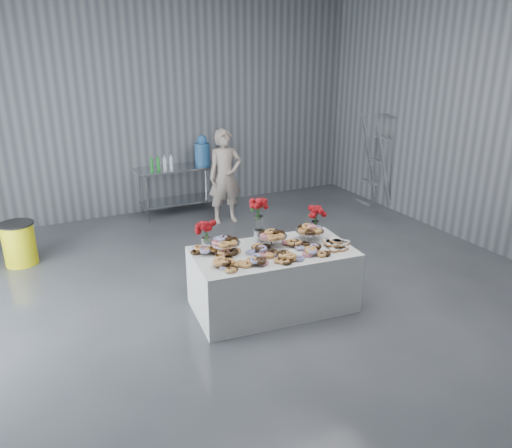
{
  "coord_description": "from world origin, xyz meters",
  "views": [
    {
      "loc": [
        -2.48,
        -4.62,
        3.1
      ],
      "look_at": [
        0.07,
        0.52,
        0.98
      ],
      "focal_mm": 35.0,
      "sensor_mm": 36.0,
      "label": 1
    }
  ],
  "objects_px": {
    "water_jug": "(202,151)",
    "stepladder": "(376,160)",
    "prep_table": "(178,182)",
    "display_table": "(273,279)",
    "trash_barrel": "(19,244)",
    "person": "(225,177)"
  },
  "relations": [
    {
      "from": "display_table",
      "to": "water_jug",
      "type": "bearing_deg",
      "value": 81.42
    },
    {
      "from": "display_table",
      "to": "stepladder",
      "type": "xyz_separation_m",
      "value": [
        3.63,
        2.61,
        0.57
      ]
    },
    {
      "from": "person",
      "to": "stepladder",
      "type": "height_order",
      "value": "stepladder"
    },
    {
      "from": "prep_table",
      "to": "trash_barrel",
      "type": "relative_size",
      "value": 2.37
    },
    {
      "from": "water_jug",
      "to": "stepladder",
      "type": "xyz_separation_m",
      "value": [
        3.03,
        -1.33,
        -0.21
      ]
    },
    {
      "from": "prep_table",
      "to": "person",
      "type": "height_order",
      "value": "person"
    },
    {
      "from": "prep_table",
      "to": "person",
      "type": "relative_size",
      "value": 0.9
    },
    {
      "from": "person",
      "to": "trash_barrel",
      "type": "height_order",
      "value": "person"
    },
    {
      "from": "water_jug",
      "to": "stepladder",
      "type": "relative_size",
      "value": 0.29
    },
    {
      "from": "prep_table",
      "to": "trash_barrel",
      "type": "bearing_deg",
      "value": -157.21
    },
    {
      "from": "water_jug",
      "to": "stepladder",
      "type": "distance_m",
      "value": 3.32
    },
    {
      "from": "water_jug",
      "to": "trash_barrel",
      "type": "bearing_deg",
      "value": -160.37
    },
    {
      "from": "display_table",
      "to": "trash_barrel",
      "type": "xyz_separation_m",
      "value": [
        -2.72,
        2.76,
        -0.06
      ]
    },
    {
      "from": "prep_table",
      "to": "person",
      "type": "distance_m",
      "value": 1.05
    },
    {
      "from": "display_table",
      "to": "person",
      "type": "relative_size",
      "value": 1.14
    },
    {
      "from": "trash_barrel",
      "to": "prep_table",
      "type": "bearing_deg",
      "value": 22.79
    },
    {
      "from": "prep_table",
      "to": "water_jug",
      "type": "relative_size",
      "value": 2.71
    },
    {
      "from": "water_jug",
      "to": "person",
      "type": "bearing_deg",
      "value": -81.92
    },
    {
      "from": "display_table",
      "to": "prep_table",
      "type": "xyz_separation_m",
      "value": [
        0.09,
        3.94,
        0.24
      ]
    },
    {
      "from": "display_table",
      "to": "prep_table",
      "type": "distance_m",
      "value": 3.95
    },
    {
      "from": "stepladder",
      "to": "water_jug",
      "type": "bearing_deg",
      "value": 156.34
    },
    {
      "from": "water_jug",
      "to": "stepladder",
      "type": "height_order",
      "value": "stepladder"
    }
  ]
}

